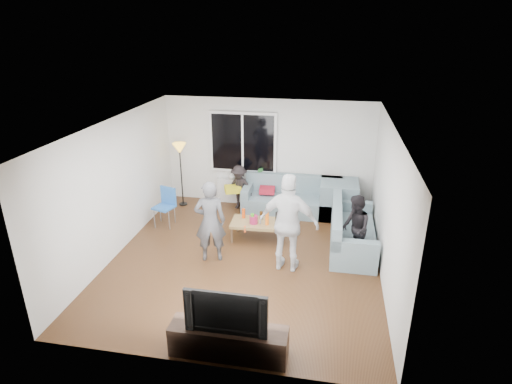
% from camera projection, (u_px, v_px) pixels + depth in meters
% --- Properties ---
extents(floor, '(5.00, 5.50, 0.04)m').
position_uv_depth(floor, '(245.00, 259.00, 8.10)').
color(floor, '#56351C').
rests_on(floor, ground).
extents(ceiling, '(5.00, 5.50, 0.04)m').
position_uv_depth(ceiling, '(244.00, 124.00, 7.12)').
color(ceiling, white).
rests_on(ceiling, ground).
extents(wall_back, '(5.00, 0.04, 2.60)m').
position_uv_depth(wall_back, '(268.00, 153.00, 10.14)').
color(wall_back, silver).
rests_on(wall_back, ground).
extents(wall_front, '(5.00, 0.04, 2.60)m').
position_uv_depth(wall_front, '(198.00, 282.00, 5.08)').
color(wall_front, silver).
rests_on(wall_front, ground).
extents(wall_left, '(0.04, 5.50, 2.60)m').
position_uv_depth(wall_left, '(115.00, 187.00, 8.03)').
color(wall_left, silver).
rests_on(wall_left, ground).
extents(wall_right, '(0.04, 5.50, 2.60)m').
position_uv_depth(wall_right, '(389.00, 206.00, 7.19)').
color(wall_right, silver).
rests_on(wall_right, ground).
extents(window_frame, '(1.62, 0.06, 1.47)m').
position_uv_depth(window_frame, '(243.00, 142.00, 10.07)').
color(window_frame, white).
rests_on(window_frame, wall_back).
extents(window_glass, '(1.50, 0.02, 1.35)m').
position_uv_depth(window_glass, '(243.00, 143.00, 10.03)').
color(window_glass, black).
rests_on(window_glass, window_frame).
extents(window_mullion, '(0.05, 0.03, 1.35)m').
position_uv_depth(window_mullion, '(243.00, 143.00, 10.03)').
color(window_mullion, white).
rests_on(window_mullion, window_frame).
extents(radiator, '(1.30, 0.12, 0.62)m').
position_uv_depth(radiator, '(243.00, 191.00, 10.50)').
color(radiator, silver).
rests_on(radiator, floor).
extents(potted_plant, '(0.21, 0.17, 0.35)m').
position_uv_depth(potted_plant, '(259.00, 174.00, 10.22)').
color(potted_plant, '#2A692A').
rests_on(potted_plant, radiator).
extents(vase, '(0.20, 0.20, 0.19)m').
position_uv_depth(vase, '(232.00, 176.00, 10.37)').
color(vase, silver).
rests_on(vase, radiator).
extents(sofa_back_section, '(2.30, 0.85, 0.85)m').
position_uv_depth(sofa_back_section, '(292.00, 196.00, 9.90)').
color(sofa_back_section, slate).
rests_on(sofa_back_section, floor).
extents(sofa_right_section, '(2.00, 0.85, 0.85)m').
position_uv_depth(sofa_right_section, '(353.00, 228.00, 8.36)').
color(sofa_right_section, slate).
rests_on(sofa_right_section, floor).
extents(sofa_corner, '(0.85, 0.85, 0.85)m').
position_uv_depth(sofa_corner, '(338.00, 199.00, 9.72)').
color(sofa_corner, slate).
rests_on(sofa_corner, floor).
extents(cushion_yellow, '(0.47, 0.43, 0.14)m').
position_uv_depth(cushion_yellow, '(233.00, 189.00, 10.09)').
color(cushion_yellow, gold).
rests_on(cushion_yellow, sofa_back_section).
extents(cushion_red, '(0.38, 0.33, 0.13)m').
position_uv_depth(cushion_red, '(267.00, 190.00, 10.02)').
color(cushion_red, maroon).
rests_on(cushion_red, sofa_back_section).
extents(coffee_table, '(1.12, 0.63, 0.40)m').
position_uv_depth(coffee_table, '(258.00, 231.00, 8.75)').
color(coffee_table, olive).
rests_on(coffee_table, floor).
extents(pitcher, '(0.17, 0.17, 0.17)m').
position_uv_depth(pitcher, '(254.00, 220.00, 8.58)').
color(pitcher, '#9C1C47').
rests_on(pitcher, coffee_table).
extents(side_chair, '(0.50, 0.50, 0.86)m').
position_uv_depth(side_chair, '(164.00, 208.00, 9.27)').
color(side_chair, '#2965B5').
rests_on(side_chair, floor).
extents(floor_lamp, '(0.32, 0.32, 1.56)m').
position_uv_depth(floor_lamp, '(181.00, 175.00, 10.21)').
color(floor_lamp, yellow).
rests_on(floor_lamp, floor).
extents(player_left, '(0.66, 0.52, 1.58)m').
position_uv_depth(player_left, '(210.00, 222.00, 7.80)').
color(player_left, '#46474A').
rests_on(player_left, floor).
extents(player_right, '(1.12, 0.57, 1.83)m').
position_uv_depth(player_right, '(289.00, 223.00, 7.44)').
color(player_right, silver).
rests_on(player_right, floor).
extents(spectator_right, '(0.61, 0.71, 1.29)m').
position_uv_depth(spectator_right, '(355.00, 228.00, 7.86)').
color(spectator_right, black).
rests_on(spectator_right, floor).
extents(spectator_back, '(0.79, 0.58, 1.09)m').
position_uv_depth(spectator_back, '(239.00, 187.00, 10.09)').
color(spectator_back, black).
rests_on(spectator_back, floor).
extents(tv_console, '(1.60, 0.40, 0.44)m').
position_uv_depth(tv_console, '(229.00, 341.00, 5.68)').
color(tv_console, '#36251B').
rests_on(tv_console, floor).
extents(television, '(1.10, 0.14, 0.63)m').
position_uv_depth(television, '(228.00, 308.00, 5.48)').
color(television, black).
rests_on(television, tv_console).
extents(bottle_c, '(0.07, 0.07, 0.17)m').
position_uv_depth(bottle_c, '(261.00, 215.00, 8.77)').
color(bottle_c, '#321D0B').
rests_on(bottle_c, coffee_table).
extents(bottle_b, '(0.08, 0.08, 0.22)m').
position_uv_depth(bottle_b, '(252.00, 219.00, 8.55)').
color(bottle_b, '#3C9A1C').
rests_on(bottle_b, coffee_table).
extents(bottle_d, '(0.07, 0.07, 0.28)m').
position_uv_depth(bottle_d, '(267.00, 218.00, 8.50)').
color(bottle_d, orange).
rests_on(bottle_d, coffee_table).
extents(bottle_a, '(0.07, 0.07, 0.21)m').
position_uv_depth(bottle_a, '(244.00, 213.00, 8.81)').
color(bottle_a, '#D6410C').
rests_on(bottle_a, coffee_table).
extents(bottle_e, '(0.07, 0.07, 0.22)m').
position_uv_depth(bottle_e, '(277.00, 217.00, 8.64)').
color(bottle_e, black).
rests_on(bottle_e, coffee_table).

